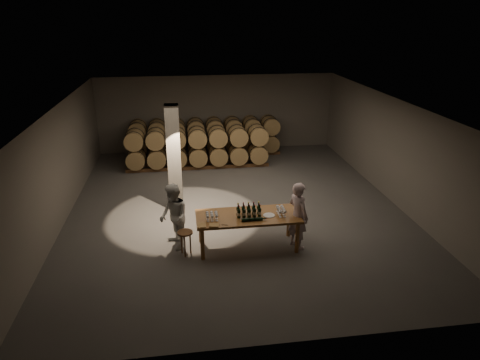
{
  "coord_description": "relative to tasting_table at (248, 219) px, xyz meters",
  "views": [
    {
      "loc": [
        -1.54,
        -12.01,
        5.67
      ],
      "look_at": [
        0.07,
        -0.59,
        1.1
      ],
      "focal_mm": 32.0,
      "sensor_mm": 36.0,
      "label": 1
    }
  ],
  "objects": [
    {
      "name": "pen",
      "position": [
        -0.63,
        -0.44,
        0.11
      ],
      "size": [
        0.14,
        0.05,
        0.01
      ],
      "primitive_type": "cylinder",
      "rotation": [
        0.0,
        1.57,
        -0.25
      ],
      "color": "black",
      "rests_on": "tasting_table"
    },
    {
      "name": "plate",
      "position": [
        0.52,
        -0.09,
        0.11
      ],
      "size": [
        0.29,
        0.29,
        0.02
      ],
      "primitive_type": "cylinder",
      "color": "white",
      "rests_on": "tasting_table"
    },
    {
      "name": "notebook_corner",
      "position": [
        -1.18,
        -0.39,
        0.12
      ],
      "size": [
        0.23,
        0.28,
        0.02
      ],
      "primitive_type": "cube",
      "rotation": [
        0.0,
        0.0,
        -0.06
      ],
      "color": "olive",
      "rests_on": "tasting_table"
    },
    {
      "name": "person_man",
      "position": [
        1.25,
        -0.16,
        0.09
      ],
      "size": [
        0.67,
        0.77,
        1.77
      ],
      "primitive_type": "imported",
      "rotation": [
        0.0,
        0.0,
        2.03
      ],
      "color": "beige",
      "rests_on": "ground"
    },
    {
      "name": "stool",
      "position": [
        -1.58,
        -0.14,
        -0.28
      ],
      "size": [
        0.38,
        0.38,
        0.63
      ],
      "rotation": [
        0.0,
        0.0,
        -0.17
      ],
      "color": "brown",
      "rests_on": "ground"
    },
    {
      "name": "glass_cluster_right",
      "position": [
        0.84,
        -0.04,
        0.23
      ],
      "size": [
        0.2,
        0.42,
        0.18
      ],
      "color": "silver",
      "rests_on": "tasting_table"
    },
    {
      "name": "tasting_table",
      "position": [
        0.0,
        0.0,
        0.0
      ],
      "size": [
        2.6,
        1.1,
        0.9
      ],
      "color": "brown",
      "rests_on": "ground"
    },
    {
      "name": "notebook_near",
      "position": [
        -0.89,
        -0.45,
        0.12
      ],
      "size": [
        0.26,
        0.23,
        0.03
      ],
      "primitive_type": "cube",
      "rotation": [
        0.0,
        0.0,
        -0.22
      ],
      "color": "olive",
      "rests_on": "tasting_table"
    },
    {
      "name": "room",
      "position": [
        -1.8,
        2.7,
        0.8
      ],
      "size": [
        12.0,
        12.0,
        12.0
      ],
      "color": "#54514F",
      "rests_on": "ground"
    },
    {
      "name": "person_woman",
      "position": [
        -1.85,
        0.26,
        0.06
      ],
      "size": [
        0.88,
        1.0,
        1.72
      ],
      "primitive_type": "imported",
      "rotation": [
        0.0,
        0.0,
        -1.25
      ],
      "color": "silver",
      "rests_on": "ground"
    },
    {
      "name": "glass_cluster_left",
      "position": [
        -0.91,
        -0.08,
        0.22
      ],
      "size": [
        0.3,
        0.3,
        0.17
      ],
      "color": "silver",
      "rests_on": "tasting_table"
    },
    {
      "name": "bottle_cluster",
      "position": [
        0.02,
        -0.03,
        0.22
      ],
      "size": [
        0.6,
        0.23,
        0.34
      ],
      "color": "black",
      "rests_on": "tasting_table"
    },
    {
      "name": "lying_bottles",
      "position": [
        0.06,
        -0.32,
        0.14
      ],
      "size": [
        0.62,
        0.08,
        0.08
      ],
      "color": "black",
      "rests_on": "tasting_table"
    },
    {
      "name": "barrel_stack_front",
      "position": [
        -0.96,
        6.3,
        0.03
      ],
      "size": [
        5.48,
        0.95,
        1.57
      ],
      "color": "brown",
      "rests_on": "ground"
    },
    {
      "name": "barrel_stack_back",
      "position": [
        -0.57,
        7.7,
        0.03
      ],
      "size": [
        6.26,
        0.95,
        1.57
      ],
      "color": "brown",
      "rests_on": "ground"
    }
  ]
}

